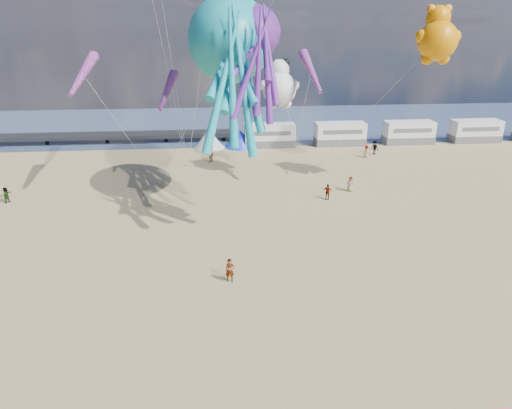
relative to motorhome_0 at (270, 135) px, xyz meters
name	(u,v)px	position (x,y,z in m)	size (l,w,h in m)	color
ground	(245,348)	(-6.00, -40.00, -1.50)	(120.00, 120.00, 0.00)	tan
water	(222,124)	(-6.00, 15.00, -1.48)	(120.00, 120.00, 0.00)	#374A69
pier	(15,137)	(-34.00, 4.00, -0.50)	(60.00, 3.00, 0.50)	black
motorhome_0	(270,135)	(0.00, 0.00, 0.00)	(6.60, 2.50, 3.00)	silver
motorhome_1	(340,134)	(9.50, 0.00, 0.00)	(6.60, 2.50, 3.00)	silver
motorhome_2	(408,132)	(19.00, 0.00, 0.00)	(6.60, 2.50, 3.00)	silver
motorhome_3	(475,131)	(28.50, 0.00, 0.00)	(6.60, 2.50, 3.00)	silver
tent_white	(209,139)	(-8.00, 0.00, -0.30)	(4.00, 4.00, 2.40)	white
tent_blue	(239,138)	(-4.00, 0.00, -0.30)	(4.00, 4.00, 2.40)	#1933CC
standing_person	(230,270)	(-6.53, -33.51, -0.70)	(0.58, 0.38, 1.60)	tan
beachgoer_0	(366,152)	(11.13, -6.39, -0.74)	(0.56, 0.37, 1.53)	#7F6659
beachgoer_1	(209,156)	(-7.93, -6.57, -0.71)	(0.77, 0.50, 1.58)	#7F6659
beachgoer_2	(374,148)	(12.58, -5.12, -0.62)	(0.85, 0.66, 1.75)	#7F6659
beachgoer_3	(327,192)	(3.08, -19.83, -0.74)	(0.98, 0.56, 1.52)	#7F6659
beachgoer_4	(6,195)	(-26.48, -17.94, -0.76)	(0.87, 0.36, 1.49)	#7F6659
beachgoer_5	(212,153)	(-7.68, -5.52, -0.65)	(1.58, 0.50, 1.71)	#7F6659
beachgoer_6	(350,184)	(5.83, -17.88, -0.74)	(0.55, 0.36, 1.52)	#7F6659
sandbag_a	(160,183)	(-13.03, -13.98, -1.39)	(0.50, 0.35, 0.22)	gray
sandbag_b	(231,172)	(-5.57, -10.84, -1.39)	(0.50, 0.35, 0.22)	gray
sandbag_c	(310,173)	(3.02, -12.02, -1.39)	(0.50, 0.35, 0.22)	gray
sandbag_d	(290,172)	(0.83, -11.70, -1.39)	(0.50, 0.35, 0.22)	gray
sandbag_e	(188,165)	(-10.39, -8.04, -1.39)	(0.50, 0.35, 0.22)	gray
kite_octopus_teal	(230,39)	(-5.68, -19.25, 12.67)	(5.11, 11.92, 13.63)	teal
kite_octopus_purple	(254,32)	(-3.85, -20.55, 13.22)	(3.97, 9.27, 10.59)	#5A2282
kite_panda	(279,89)	(-0.61, -12.69, 7.72)	(4.11, 3.87, 5.80)	silver
kite_teddy_orange	(438,41)	(13.02, -17.13, 12.41)	(4.31, 4.05, 6.08)	orange
windsock_left	(83,74)	(-18.76, -15.68, 9.64)	(1.10, 7.57, 7.57)	red
windsock_mid	(311,72)	(2.05, -15.11, 9.61)	(1.00, 6.84, 6.84)	red
windsock_right	(167,91)	(-11.29, -16.94, 8.28)	(0.90, 5.28, 5.28)	red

